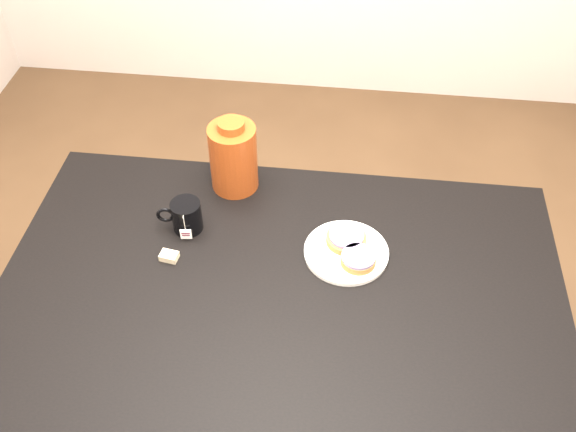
{
  "coord_description": "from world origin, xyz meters",
  "views": [
    {
      "loc": [
        0.13,
        -0.97,
        2.0
      ],
      "look_at": [
        -0.0,
        0.2,
        0.81
      ],
      "focal_mm": 40.0,
      "sensor_mm": 36.0,
      "label": 1
    }
  ],
  "objects_px": {
    "plate": "(346,252)",
    "bagel_package": "(233,157)",
    "mug": "(186,216)",
    "teabag_pouch": "(169,256)",
    "bagel_front": "(358,259)",
    "bagel_back": "(346,238)",
    "table": "(280,310)"
  },
  "relations": [
    {
      "from": "bagel_back",
      "to": "bagel_front",
      "type": "xyz_separation_m",
      "value": [
        0.03,
        -0.07,
        0.0
      ]
    },
    {
      "from": "teabag_pouch",
      "to": "mug",
      "type": "bearing_deg",
      "value": 79.13
    },
    {
      "from": "table",
      "to": "bagel_front",
      "type": "bearing_deg",
      "value": 28.12
    },
    {
      "from": "bagel_front",
      "to": "mug",
      "type": "relative_size",
      "value": 0.81
    },
    {
      "from": "bagel_package",
      "to": "teabag_pouch",
      "type": "bearing_deg",
      "value": -111.84
    },
    {
      "from": "table",
      "to": "plate",
      "type": "xyz_separation_m",
      "value": [
        0.16,
        0.14,
        0.09
      ]
    },
    {
      "from": "table",
      "to": "teabag_pouch",
      "type": "xyz_separation_m",
      "value": [
        -0.29,
        0.07,
        0.09
      ]
    },
    {
      "from": "table",
      "to": "bagel_package",
      "type": "relative_size",
      "value": 6.29
    },
    {
      "from": "plate",
      "to": "table",
      "type": "bearing_deg",
      "value": -138.93
    },
    {
      "from": "bagel_back",
      "to": "mug",
      "type": "bearing_deg",
      "value": 178.46
    },
    {
      "from": "mug",
      "to": "bagel_package",
      "type": "distance_m",
      "value": 0.22
    },
    {
      "from": "bagel_back",
      "to": "bagel_package",
      "type": "height_order",
      "value": "bagel_package"
    },
    {
      "from": "plate",
      "to": "mug",
      "type": "bearing_deg",
      "value": 174.21
    },
    {
      "from": "plate",
      "to": "bagel_front",
      "type": "bearing_deg",
      "value": -49.11
    },
    {
      "from": "table",
      "to": "teabag_pouch",
      "type": "bearing_deg",
      "value": 167.38
    },
    {
      "from": "bagel_package",
      "to": "table",
      "type": "bearing_deg",
      "value": -64.36
    },
    {
      "from": "bagel_front",
      "to": "bagel_package",
      "type": "relative_size",
      "value": 0.45
    },
    {
      "from": "table",
      "to": "bagel_package",
      "type": "height_order",
      "value": "bagel_package"
    },
    {
      "from": "teabag_pouch",
      "to": "bagel_package",
      "type": "bearing_deg",
      "value": 68.16
    },
    {
      "from": "table",
      "to": "bagel_front",
      "type": "xyz_separation_m",
      "value": [
        0.19,
        0.1,
        0.11
      ]
    },
    {
      "from": "mug",
      "to": "bagel_package",
      "type": "height_order",
      "value": "bagel_package"
    },
    {
      "from": "teabag_pouch",
      "to": "bagel_package",
      "type": "relative_size",
      "value": 0.2
    },
    {
      "from": "mug",
      "to": "teabag_pouch",
      "type": "distance_m",
      "value": 0.12
    },
    {
      "from": "table",
      "to": "mug",
      "type": "distance_m",
      "value": 0.35
    },
    {
      "from": "table",
      "to": "plate",
      "type": "relative_size",
      "value": 6.42
    },
    {
      "from": "plate",
      "to": "mug",
      "type": "relative_size",
      "value": 1.75
    },
    {
      "from": "plate",
      "to": "bagel_package",
      "type": "distance_m",
      "value": 0.41
    },
    {
      "from": "bagel_back",
      "to": "teabag_pouch",
      "type": "xyz_separation_m",
      "value": [
        -0.45,
        -0.1,
        -0.02
      ]
    },
    {
      "from": "plate",
      "to": "bagel_front",
      "type": "distance_m",
      "value": 0.05
    },
    {
      "from": "table",
      "to": "teabag_pouch",
      "type": "relative_size",
      "value": 31.11
    },
    {
      "from": "bagel_front",
      "to": "teabag_pouch",
      "type": "relative_size",
      "value": 2.25
    },
    {
      "from": "teabag_pouch",
      "to": "bagel_front",
      "type": "bearing_deg",
      "value": 4.03
    }
  ]
}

